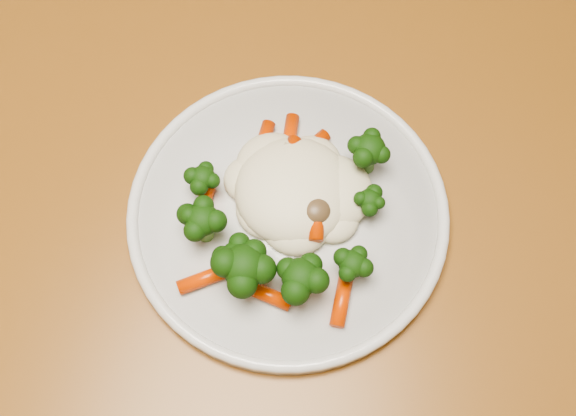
% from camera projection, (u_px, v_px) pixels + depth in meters
% --- Properties ---
extents(dining_table, '(1.37, 1.15, 0.75)m').
position_uv_depth(dining_table, '(382.00, 266.00, 0.70)').
color(dining_table, '#975D23').
rests_on(dining_table, ground).
extents(plate, '(0.27, 0.27, 0.01)m').
position_uv_depth(plate, '(288.00, 215.00, 0.61)').
color(plate, silver).
rests_on(plate, dining_table).
extents(meal, '(0.17, 0.18, 0.05)m').
position_uv_depth(meal, '(281.00, 214.00, 0.58)').
color(meal, '#FBF0C9').
rests_on(meal, plate).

